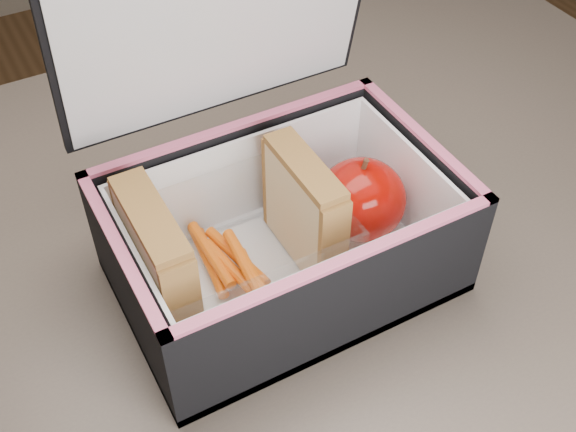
{
  "coord_description": "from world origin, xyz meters",
  "views": [
    {
      "loc": [
        -0.17,
        -0.41,
        1.26
      ],
      "look_at": [
        0.04,
        -0.02,
        0.81
      ],
      "focal_mm": 45.0,
      "sensor_mm": 36.0,
      "label": 1
    }
  ],
  "objects": [
    {
      "name": "sandwich_left",
      "position": [
        -0.08,
        -0.02,
        0.82
      ],
      "size": [
        0.03,
        0.1,
        0.11
      ],
      "color": "#E4BF88",
      "rests_on": "plastic_tub"
    },
    {
      "name": "sandwich_right",
      "position": [
        0.06,
        -0.02,
        0.82
      ],
      "size": [
        0.03,
        0.1,
        0.11
      ],
      "color": "#E4BF88",
      "rests_on": "plastic_tub"
    },
    {
      "name": "plastic_tub",
      "position": [
        -0.01,
        -0.02,
        0.8
      ],
      "size": [
        0.18,
        0.13,
        0.07
      ],
      "primitive_type": null,
      "color": "white",
      "rests_on": "lunch_bag"
    },
    {
      "name": "carrot_sticks",
      "position": [
        -0.01,
        -0.02,
        0.78
      ],
      "size": [
        0.04,
        0.13,
        0.03
      ],
      "color": "#E54007",
      "rests_on": "plastic_tub"
    },
    {
      "name": "lunch_bag",
      "position": [
        0.03,
        -0.03,
        0.81
      ],
      "size": [
        0.29,
        0.23,
        0.29
      ],
      "color": "black",
      "rests_on": "kitchen_table"
    },
    {
      "name": "kitchen_table",
      "position": [
        0.0,
        0.0,
        0.66
      ],
      "size": [
        1.2,
        0.8,
        0.75
      ],
      "color": "brown",
      "rests_on": "ground"
    },
    {
      "name": "paper_napkin",
      "position": [
        0.12,
        -0.03,
        0.77
      ],
      "size": [
        0.08,
        0.08,
        0.01
      ],
      "primitive_type": "cube",
      "rotation": [
        0.0,
        0.0,
        -0.11
      ],
      "color": "white",
      "rests_on": "lunch_bag"
    },
    {
      "name": "red_apple",
      "position": [
        0.11,
        -0.03,
        0.81
      ],
      "size": [
        0.1,
        0.1,
        0.09
      ],
      "rotation": [
        0.0,
        0.0,
        0.29
      ],
      "color": "#830900",
      "rests_on": "paper_napkin"
    }
  ]
}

